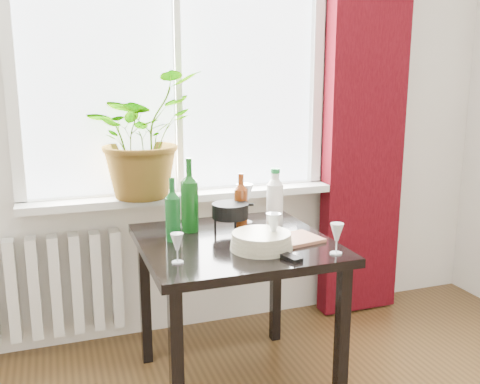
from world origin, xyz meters
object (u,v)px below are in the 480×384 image
object	(u,v)px
cleaning_bottle	(275,196)
cutting_board	(289,240)
plate_stack	(261,241)
radiator	(45,287)
wineglass_front_left	(177,248)
wine_bottle_left	(173,209)
tv_remote	(286,256)
wineglass_far_right	(337,238)
wineglass_back_center	(245,203)
table	(235,259)
fondue_pot	(230,217)
potted_plant	(141,135)
wine_bottle_right	(189,194)
wineglass_back_left	(185,210)
bottle_amber	(241,200)
wineglass_front_right	(273,230)

from	to	relation	value
cleaning_bottle	cutting_board	world-z (taller)	cleaning_bottle
cleaning_bottle	plate_stack	world-z (taller)	cleaning_bottle
radiator	wineglass_front_left	world-z (taller)	wineglass_front_left
plate_stack	radiator	bearing A→B (deg)	138.98
wine_bottle_left	tv_remote	xyz separation A→B (m)	(0.39, -0.39, -0.14)
wineglass_far_right	wineglass_back_center	world-z (taller)	wineglass_back_center
tv_remote	cutting_board	xyz separation A→B (m)	(0.10, 0.19, -0.00)
table	cutting_board	bearing A→B (deg)	-26.57
wineglass_far_right	fondue_pot	size ratio (longest dim) A/B	0.67
potted_plant	cleaning_bottle	xyz separation A→B (m)	(0.59, -0.40, -0.29)
potted_plant	cleaning_bottle	distance (m)	0.77
wine_bottle_right	wineglass_back_center	world-z (taller)	wine_bottle_right
wineglass_back_center	wineglass_back_left	distance (m)	0.30
wine_bottle_right	fondue_pot	distance (m)	0.22
table	plate_stack	bearing A→B (deg)	-68.63
wine_bottle_right	tv_remote	distance (m)	0.61
wineglass_back_left	bottle_amber	bearing A→B (deg)	-23.57
cleaning_bottle	plate_stack	distance (m)	0.41
wineglass_front_left	fondue_pot	distance (m)	0.49
wine_bottle_right	fondue_pot	xyz separation A→B (m)	(0.18, -0.06, -0.11)
wineglass_front_right	radiator	bearing A→B (deg)	140.86
table	tv_remote	size ratio (longest dim) A/B	5.38
wineglass_back_left	cutting_board	bearing A→B (deg)	-48.07
wineglass_front_right	plate_stack	size ratio (longest dim) A/B	0.58
wine_bottle_right	cleaning_bottle	bearing A→B (deg)	-4.24
plate_stack	wineglass_far_right	bearing A→B (deg)	-30.49
radiator	wine_bottle_right	xyz separation A→B (m)	(0.69, -0.43, 0.54)
wineglass_back_left	wineglass_front_left	distance (m)	0.55
wine_bottle_right	wineglass_front_right	xyz separation A→B (m)	(0.28, -0.37, -0.10)
wine_bottle_left	wineglass_far_right	bearing A→B (deg)	-34.24
cleaning_bottle	fondue_pot	world-z (taller)	cleaning_bottle
radiator	wineglass_front_right	bearing A→B (deg)	-39.14
wineglass_back_center	plate_stack	xyz separation A→B (m)	(-0.07, -0.42, -0.07)
plate_stack	tv_remote	bearing A→B (deg)	-67.64
table	cleaning_bottle	distance (m)	0.40
wine_bottle_right	plate_stack	xyz separation A→B (m)	(0.22, -0.37, -0.15)
wineglass_front_right	wine_bottle_left	bearing A→B (deg)	147.64
cleaning_bottle	potted_plant	bearing A→B (deg)	145.90
potted_plant	wine_bottle_right	xyz separation A→B (m)	(0.16, -0.37, -0.25)
wineglass_front_right	wineglass_back_left	size ratio (longest dim) A/B	0.99
bottle_amber	wineglass_front_left	bearing A→B (deg)	-135.28
bottle_amber	wineglass_far_right	world-z (taller)	bottle_amber
table	cleaning_bottle	xyz separation A→B (m)	(0.27, 0.17, 0.24)
tv_remote	cutting_board	bearing A→B (deg)	46.00
wineglass_far_right	potted_plant	bearing A→B (deg)	126.22
bottle_amber	wineglass_back_left	distance (m)	0.28
table	bottle_amber	bearing A→B (deg)	63.25
cleaning_bottle	wineglass_back_left	distance (m)	0.45
table	wineglass_back_left	bearing A→B (deg)	116.66
wineglass_front_right	wineglass_back_left	distance (m)	0.55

